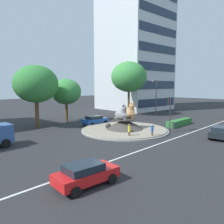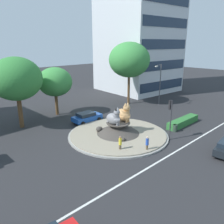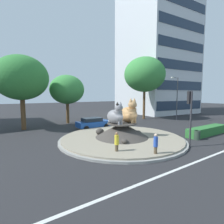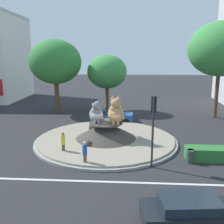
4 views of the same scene
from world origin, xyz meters
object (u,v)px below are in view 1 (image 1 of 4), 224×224
streetlight_arm (156,95)px  litter_bin (173,125)px  traffic_light_mast (170,108)px  third_tree_left (129,77)px  sedan_on_far_lane (95,120)px  cat_statue_calico (129,112)px  hatchback_near_shophouse (220,132)px  parked_car_right (86,173)px  office_tower (135,44)px  broadleaf_tree_behind_island (66,92)px  cat_statue_grey (122,114)px  pedestrian_blue_shirt (152,130)px  pedestrian_yellow_shirt (129,131)px  second_tree_near_tower (36,84)px

streetlight_arm → litter_bin: size_ratio=7.99×
traffic_light_mast → third_tree_left: bearing=-21.5°
third_tree_left → sedan_on_far_lane: (-11.77, -2.89, -7.06)m
cat_statue_calico → traffic_light_mast: 5.42m
third_tree_left → hatchback_near_shophouse: third_tree_left is taller
third_tree_left → parked_car_right: 32.82m
office_tower → streetlight_arm: 18.73m
broadleaf_tree_behind_island → traffic_light_mast: bearing=-75.9°
cat_statue_calico → traffic_light_mast: bearing=26.1°
cat_statue_grey → office_tower: bearing=115.1°
pedestrian_blue_shirt → parked_car_right: 13.93m
broadleaf_tree_behind_island → third_tree_left: size_ratio=0.67×
traffic_light_mast → litter_bin: size_ratio=5.16×
broadleaf_tree_behind_island → parked_car_right: size_ratio=1.72×
broadleaf_tree_behind_island → pedestrian_blue_shirt: bearing=-90.1°
cat_statue_calico → office_tower: size_ratio=0.07×
third_tree_left → traffic_light_mast: bearing=-121.4°
cat_statue_calico → office_tower: (22.36, 16.81, 14.07)m
sedan_on_far_lane → parked_car_right: parked_car_right is taller
parked_car_right → sedan_on_far_lane: bearing=52.0°
third_tree_left → pedestrian_yellow_shirt: 20.57m
office_tower → pedestrian_yellow_shirt: (-26.05, -19.88, -15.70)m
office_tower → parked_car_right: 48.17m
traffic_light_mast → third_tree_left: size_ratio=0.43×
cat_statue_calico → pedestrian_blue_shirt: cat_statue_calico is taller
pedestrian_yellow_shirt → cat_statue_calico: bearing=69.5°
cat_statue_grey → pedestrian_blue_shirt: bearing=-11.7°
traffic_light_mast → litter_bin: (2.66, 0.77, -2.80)m
hatchback_near_shophouse → litter_bin: size_ratio=4.89×
cat_statue_calico → parked_car_right: size_ratio=0.56×
cat_statue_calico → third_tree_left: bearing=127.4°
traffic_light_mast → broadleaf_tree_behind_island: (-4.33, 17.18, 1.83)m
parked_car_right → broadleaf_tree_behind_island: bearing=63.3°
cat_statue_grey → traffic_light_mast: (4.20, -4.69, 0.83)m
parked_car_right → office_tower: bearing=39.8°
litter_bin → pedestrian_blue_shirt: bearing=-171.6°
sedan_on_far_lane → parked_car_right: 21.19m
pedestrian_blue_shirt → hatchback_near_shophouse: pedestrian_blue_shirt is taller
cat_statue_calico → office_tower: 31.31m
traffic_light_mast → litter_bin: bearing=-63.9°
hatchback_near_shophouse → litter_bin: bearing=71.4°
pedestrian_yellow_shirt → hatchback_near_shophouse: size_ratio=0.39×
second_tree_near_tower → pedestrian_yellow_shirt: size_ratio=5.35×
cat_statue_grey → broadleaf_tree_behind_island: size_ratio=0.30×
traffic_light_mast → parked_car_right: traffic_light_mast is taller
broadleaf_tree_behind_island → streetlight_arm: 17.84m
broadleaf_tree_behind_island → litter_bin: size_ratio=8.08×
office_tower → litter_bin: 31.39m
broadleaf_tree_behind_island → parked_car_right: bearing=-122.0°
pedestrian_blue_shirt → pedestrian_yellow_shirt: (-1.92, 1.92, -0.01)m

